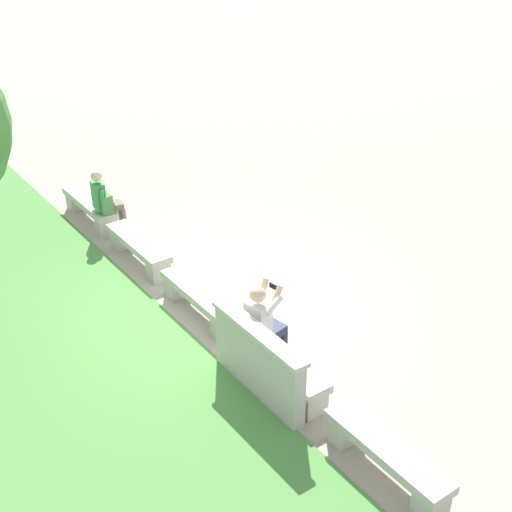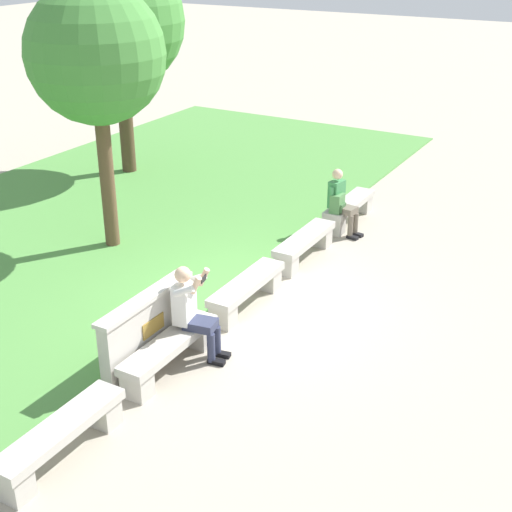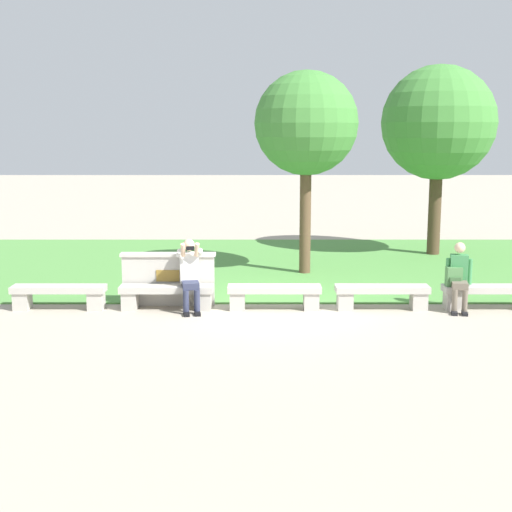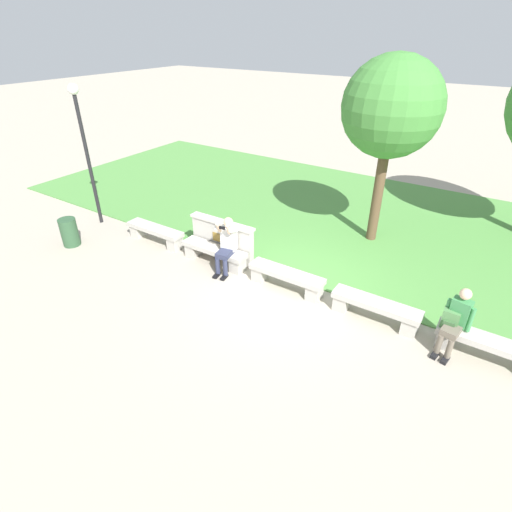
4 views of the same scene
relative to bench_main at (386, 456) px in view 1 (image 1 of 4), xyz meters
The scene contains 10 objects.
ground_plane 4.03m from the bench_main, ahead, with size 80.00×80.00×0.00m, color #A89E8C.
bench_main is the anchor object (origin of this frame).
bench_near 2.01m from the bench_main, ahead, with size 1.74×0.40×0.45m.
bench_mid 4.02m from the bench_main, ahead, with size 1.74×0.40×0.45m.
bench_far 6.03m from the bench_main, ahead, with size 1.74×0.40×0.45m.
bench_end 8.04m from the bench_main, ahead, with size 1.74×0.40×0.45m.
backrest_wall_with_plaque 2.05m from the bench_main, ahead, with size 1.80×0.24×1.01m.
person_photographer 2.50m from the bench_main, ahead, with size 0.52×0.76×1.32m.
person_distant 7.44m from the bench_main, ahead, with size 0.47×0.71×1.26m.
backpack 7.35m from the bench_main, ahead, with size 0.28×0.24×0.43m.
Camera 1 is at (-7.97, 4.64, 6.21)m, focal length 50.00 mm.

